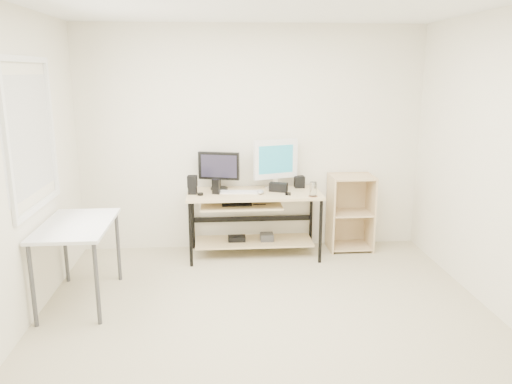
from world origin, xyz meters
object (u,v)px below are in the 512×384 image
at_px(black_monitor, 219,168).
at_px(desk, 252,210).
at_px(shelf_unit, 350,212).
at_px(audio_controller, 216,187).
at_px(side_table, 77,232).
at_px(white_imac, 276,161).

bearing_deg(black_monitor, desk, -9.42).
height_order(desk, shelf_unit, shelf_unit).
height_order(shelf_unit, audio_controller, audio_controller).
xyz_separation_m(desk, black_monitor, (-0.37, 0.17, 0.46)).
distance_m(desk, audio_controller, 0.50).
bearing_deg(black_monitor, audio_controller, -83.81).
relative_size(side_table, black_monitor, 2.13).
xyz_separation_m(black_monitor, audio_controller, (-0.03, -0.22, -0.17)).
relative_size(desk, side_table, 1.50).
xyz_separation_m(shelf_unit, black_monitor, (-1.54, 0.01, 0.55)).
relative_size(shelf_unit, audio_controller, 5.47).
bearing_deg(audio_controller, white_imac, 38.90).
bearing_deg(desk, side_table, -147.35).
relative_size(shelf_unit, black_monitor, 1.91).
distance_m(side_table, white_imac, 2.33).
bearing_deg(audio_controller, shelf_unit, 29.53).
height_order(white_imac, audio_controller, white_imac).
distance_m(black_monitor, white_imac, 0.66).
height_order(black_monitor, audio_controller, black_monitor).
bearing_deg(black_monitor, shelf_unit, 14.80).
distance_m(white_imac, audio_controller, 0.76).
bearing_deg(desk, black_monitor, 155.54).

